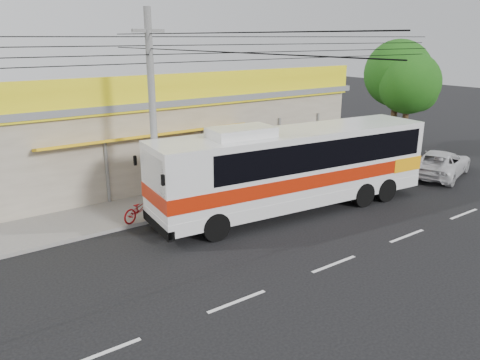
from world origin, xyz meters
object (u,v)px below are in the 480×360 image
object	(u,v)px
motorbike_red	(141,208)
tree_near	(400,76)
coach_bus	(299,163)
utility_pole	(149,49)
tree_far	(411,85)
white_car	(440,163)

from	to	relation	value
motorbike_red	tree_near	xyz separation A→B (m)	(19.60, 2.42, 4.25)
coach_bus	utility_pole	world-z (taller)	utility_pole
tree_near	tree_far	size ratio (longest dim) A/B	1.11
motorbike_red	utility_pole	size ratio (longest dim) A/B	0.06
tree_near	tree_far	bearing A→B (deg)	-107.62
motorbike_red	tree_far	distance (m)	19.65
white_car	tree_far	xyz separation A→B (m)	(3.05, 4.46, 3.70)
motorbike_red	tree_near	bearing A→B (deg)	-104.67
motorbike_red	tree_far	bearing A→B (deg)	-107.92
utility_pole	tree_near	xyz separation A→B (m)	(19.07, 2.92, -2.02)
coach_bus	tree_near	xyz separation A→B (m)	(13.31, 4.93, 2.78)
coach_bus	white_car	bearing A→B (deg)	1.83
white_car	utility_pole	world-z (taller)	utility_pole
tree_far	utility_pole	bearing A→B (deg)	-174.59
motorbike_red	tree_far	size ratio (longest dim) A/B	0.29
motorbike_red	tree_near	world-z (taller)	tree_near
coach_bus	tree_far	bearing A→B (deg)	22.01
motorbike_red	utility_pole	world-z (taller)	utility_pole
coach_bus	white_car	xyz separation A→B (m)	(9.90, -0.67, -1.40)
white_car	coach_bus	bearing A→B (deg)	68.23
utility_pole	white_car	bearing A→B (deg)	-9.73
utility_pole	tree_far	xyz separation A→B (m)	(18.71, 1.77, -2.50)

